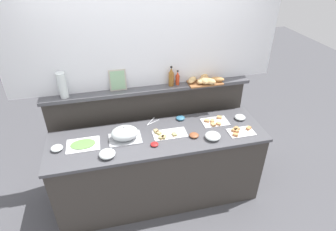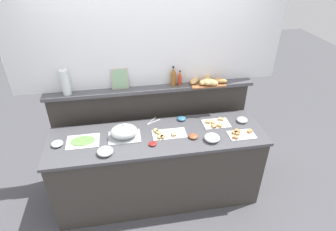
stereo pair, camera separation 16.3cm
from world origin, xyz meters
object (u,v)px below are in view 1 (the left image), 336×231
object	(u,v)px
sandwich_platter_side	(240,131)
condiment_bowl_red	(154,144)
serving_cloche	(125,134)
bread_basket	(205,80)
condiment_bowl_cream	(194,135)
framed_picture	(118,80)
glass_bowl_large	(213,136)
sandwich_platter_rear	(168,134)
condiment_bowl_dark	(180,118)
glass_bowl_extra	(57,148)
hot_sauce_bottle	(178,78)
sandwich_platter_front	(215,122)
glass_bowl_medium	(240,117)
glass_bowl_small	(107,154)
cold_cuts_platter	(83,145)
water_carafe	(62,85)
serving_tongs	(151,122)
vinegar_bottle_amber	(171,77)

from	to	relation	value
sandwich_platter_side	condiment_bowl_red	bearing A→B (deg)	-179.64
serving_cloche	bread_basket	xyz separation A→B (m)	(1.00, 0.38, 0.32)
condiment_bowl_cream	framed_picture	xyz separation A→B (m)	(-0.72, 0.58, 0.46)
glass_bowl_large	condiment_bowl_red	bearing A→B (deg)	177.33
bread_basket	framed_picture	size ratio (longest dim) A/B	1.95
sandwich_platter_rear	condiment_bowl_red	distance (m)	0.23
serving_cloche	condiment_bowl_dark	world-z (taller)	serving_cloche
glass_bowl_extra	condiment_bowl_red	distance (m)	0.98
hot_sauce_bottle	sandwich_platter_front	bearing A→B (deg)	-44.52
glass_bowl_medium	glass_bowl_small	distance (m)	1.58
sandwich_platter_front	glass_bowl_medium	distance (m)	0.32
glass_bowl_small	glass_bowl_extra	world-z (taller)	glass_bowl_small
sandwich_platter_rear	bread_basket	world-z (taller)	bread_basket
sandwich_platter_front	glass_bowl_extra	bearing A→B (deg)	-176.84
condiment_bowl_cream	cold_cuts_platter	bearing A→B (deg)	173.91
sandwich_platter_side	glass_bowl_extra	world-z (taller)	glass_bowl_extra
glass_bowl_large	glass_bowl_medium	size ratio (longest dim) A/B	1.32
bread_basket	condiment_bowl_cream	bearing A→B (deg)	-118.77
cold_cuts_platter	condiment_bowl_dark	xyz separation A→B (m)	(1.10, 0.24, 0.01)
glass_bowl_small	bread_basket	bearing A→B (deg)	27.28
sandwich_platter_front	condiment_bowl_red	distance (m)	0.80
sandwich_platter_rear	hot_sauce_bottle	size ratio (longest dim) A/B	2.08
cold_cuts_platter	bread_basket	distance (m)	1.53
glass_bowl_medium	bread_basket	bearing A→B (deg)	138.83
serving_cloche	condiment_bowl_red	xyz separation A→B (m)	(0.28, -0.18, -0.06)
sandwich_platter_rear	hot_sauce_bottle	distance (m)	0.66
sandwich_platter_front	water_carafe	size ratio (longest dim) A/B	1.07
sandwich_platter_side	condiment_bowl_red	xyz separation A→B (m)	(-0.96, -0.01, 0.00)
cold_cuts_platter	framed_picture	distance (m)	0.79
serving_cloche	glass_bowl_extra	size ratio (longest dim) A/B	2.85
serving_cloche	bread_basket	bearing A→B (deg)	20.92
condiment_bowl_red	cold_cuts_platter	bearing A→B (deg)	166.40
sandwich_platter_front	condiment_bowl_cream	world-z (taller)	same
condiment_bowl_dark	serving_tongs	size ratio (longest dim) A/B	0.61
glass_bowl_small	condiment_bowl_dark	distance (m)	0.99
sandwich_platter_side	hot_sauce_bottle	distance (m)	0.92
serving_cloche	glass_bowl_medium	distance (m)	1.36
serving_tongs	hot_sauce_bottle	size ratio (longest dim) A/B	0.96
hot_sauce_bottle	bread_basket	size ratio (longest dim) A/B	0.38
glass_bowl_small	hot_sauce_bottle	world-z (taller)	hot_sauce_bottle
glass_bowl_large	hot_sauce_bottle	distance (m)	0.78
glass_bowl_small	vinegar_bottle_amber	xyz separation A→B (m)	(0.80, 0.65, 0.44)
glass_bowl_large	water_carafe	world-z (taller)	water_carafe
sandwich_platter_side	glass_bowl_extra	xyz separation A→B (m)	(-1.92, 0.15, 0.01)
glass_bowl_medium	vinegar_bottle_amber	xyz separation A→B (m)	(-0.75, 0.34, 0.44)
glass_bowl_extra	serving_tongs	distance (m)	1.05
sandwich_platter_front	glass_bowl_small	distance (m)	1.27
condiment_bowl_red	sandwich_platter_front	bearing A→B (deg)	18.34
glass_bowl_medium	bread_basket	world-z (taller)	bread_basket
glass_bowl_small	vinegar_bottle_amber	bearing A→B (deg)	39.21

